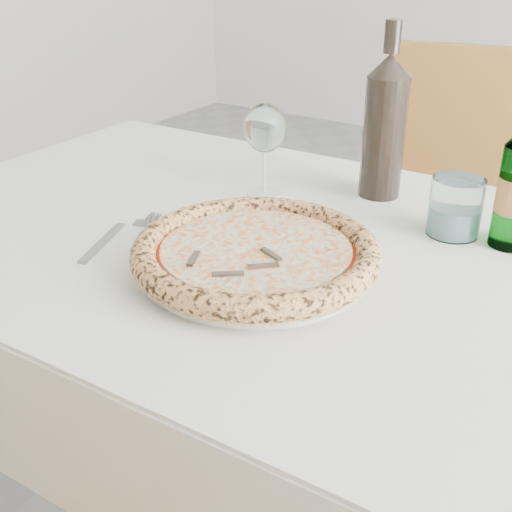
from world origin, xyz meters
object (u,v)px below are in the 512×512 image
at_px(chair_far, 448,215).
at_px(wine_glass, 265,131).
at_px(wine_bottle, 385,125).
at_px(tumbler, 455,211).
at_px(dining_table, 291,298).
at_px(pizza, 256,252).
at_px(plate, 256,263).

distance_m(chair_far, wine_glass, 0.72).
bearing_deg(wine_bottle, tumbler, -29.79).
height_order(wine_glass, tumbler, wine_glass).
bearing_deg(dining_table, chair_far, 88.91).
relative_size(tumbler, wine_bottle, 0.30).
bearing_deg(dining_table, pizza, -90.01).
distance_m(dining_table, pizza, 0.16).
relative_size(plate, wine_glass, 1.89).
bearing_deg(wine_bottle, plate, -94.31).
relative_size(dining_table, wine_glass, 8.55).
xyz_separation_m(pizza, wine_glass, (-0.14, 0.24, 0.09)).
height_order(plate, wine_bottle, wine_bottle).
bearing_deg(tumbler, dining_table, -139.32).
height_order(dining_table, tumbler, tumbler).
xyz_separation_m(chair_far, wine_bottle, (0.01, -0.51, 0.35)).
bearing_deg(plate, dining_table, 90.00).
distance_m(pizza, wine_bottle, 0.37).
xyz_separation_m(dining_table, tumbler, (0.19, 0.16, 0.13)).
xyz_separation_m(chair_far, tumbler, (0.17, -0.60, 0.26)).
bearing_deg(tumbler, chair_far, 106.03).
bearing_deg(pizza, plate, -19.36).
height_order(dining_table, plate, plate).
xyz_separation_m(chair_far, wine_glass, (-0.16, -0.62, 0.34)).
bearing_deg(plate, chair_far, 89.04).
relative_size(pizza, wine_glass, 2.10).
bearing_deg(dining_table, plate, -90.00).
bearing_deg(dining_table, wine_bottle, 83.99).
bearing_deg(plate, tumbler, 54.36).
distance_m(pizza, tumbler, 0.32).
bearing_deg(pizza, wine_bottle, 85.69).
relative_size(chair_far, wine_bottle, 3.20).
bearing_deg(tumbler, wine_glass, -176.93).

